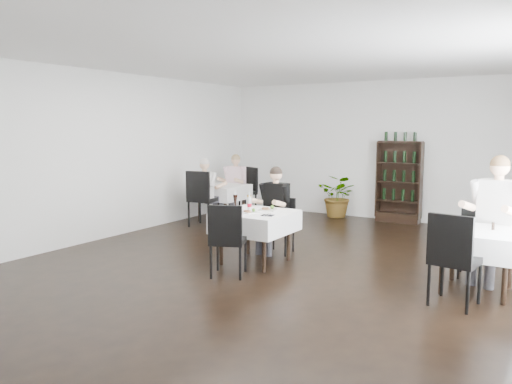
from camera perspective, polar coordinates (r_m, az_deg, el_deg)
room_shell at (r=7.11m, az=1.99°, el=3.34°), size 9.00×9.00×9.00m
wine_shelf at (r=10.94m, az=16.02°, el=1.05°), size 0.90×0.28×1.75m
main_table at (r=7.38m, az=-0.07°, el=-3.40°), size 1.03×1.03×0.77m
left_table at (r=10.75m, az=-3.97°, el=-0.00°), size 0.98×0.98×0.77m
right_table at (r=6.66m, az=24.05°, el=-5.24°), size 0.98×0.98×0.77m
potted_tree at (r=11.29m, az=9.44°, el=-0.46°), size 0.91×0.80×0.95m
main_chair_far at (r=8.04m, az=2.89°, el=-3.39°), size 0.44×0.45×0.88m
main_chair_near at (r=6.68m, az=-3.33°, el=-5.01°), size 0.60×0.60×1.00m
left_chair_far at (r=11.35m, az=-1.17°, el=0.46°), size 0.67×0.67×1.10m
left_chair_near at (r=10.09m, az=-6.25°, el=-0.33°), size 0.59×0.59×1.14m
right_chair_far at (r=7.38m, az=23.88°, el=-4.73°), size 0.46×0.46×0.94m
right_chair_near at (r=5.99m, az=21.61°, el=-6.59°), size 0.55×0.56×1.07m
diner_main at (r=7.98m, az=2.01°, el=-1.25°), size 0.54×0.55×1.38m
diner_left_far at (r=11.11m, az=-2.51°, el=1.28°), size 0.54×0.54×1.41m
diner_left_near at (r=10.18m, az=-5.57°, el=0.61°), size 0.58×0.61×1.39m
diner_right_far at (r=7.10m, az=25.61°, el=-1.79°), size 0.69×0.74×1.65m
plate_far at (r=7.47m, az=1.37°, el=-1.98°), size 0.29×0.29×0.07m
plate_near at (r=7.24m, az=-0.73°, el=-2.28°), size 0.27×0.27×0.07m
pilsner_dark at (r=7.46m, az=-2.39°, el=-1.18°), size 0.07×0.07×0.30m
pilsner_lager at (r=7.50m, az=-0.79°, el=-1.18°), size 0.07×0.07×0.28m
coke_bottle at (r=7.39m, az=-0.75°, el=-1.39°), size 0.07×0.07×0.26m
napkin_cutlery at (r=7.02m, az=1.33°, el=-2.67°), size 0.19×0.18×0.02m
pepper_mill at (r=6.71m, az=25.47°, el=-3.53°), size 0.04×0.04×0.09m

